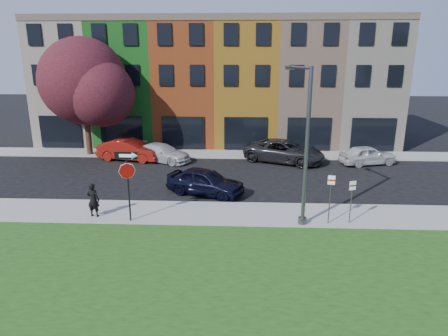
{
  "coord_description": "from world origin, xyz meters",
  "views": [
    {
      "loc": [
        -0.29,
        -15.18,
        7.72
      ],
      "look_at": [
        -1.16,
        4.0,
        2.13
      ],
      "focal_mm": 32.0,
      "sensor_mm": 36.0,
      "label": 1
    }
  ],
  "objects_px": {
    "stop_sign": "(127,173)",
    "sedan_near": "(205,182)",
    "man": "(93,200)",
    "street_lamp": "(304,147)"
  },
  "relations": [
    {
      "from": "stop_sign",
      "to": "sedan_near",
      "type": "xyz_separation_m",
      "value": [
        3.16,
        4.09,
        -1.72
      ]
    },
    {
      "from": "stop_sign",
      "to": "man",
      "type": "distance_m",
      "value": 2.45
    },
    {
      "from": "sedan_near",
      "to": "street_lamp",
      "type": "xyz_separation_m",
      "value": [
        4.77,
        -3.85,
        2.93
      ]
    },
    {
      "from": "stop_sign",
      "to": "sedan_near",
      "type": "bearing_deg",
      "value": 52.67
    },
    {
      "from": "man",
      "to": "street_lamp",
      "type": "bearing_deg",
      "value": -173.3
    },
    {
      "from": "stop_sign",
      "to": "street_lamp",
      "type": "distance_m",
      "value": 8.03
    },
    {
      "from": "man",
      "to": "street_lamp",
      "type": "relative_size",
      "value": 0.24
    },
    {
      "from": "sedan_near",
      "to": "street_lamp",
      "type": "distance_m",
      "value": 6.79
    },
    {
      "from": "street_lamp",
      "to": "stop_sign",
      "type": "bearing_deg",
      "value": 163.69
    },
    {
      "from": "man",
      "to": "sedan_near",
      "type": "bearing_deg",
      "value": -136.19
    }
  ]
}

